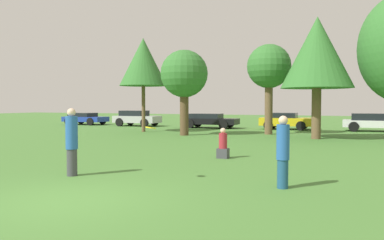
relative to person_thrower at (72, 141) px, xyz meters
name	(u,v)px	position (x,y,z in m)	size (l,w,h in m)	color
ground_plane	(68,200)	(1.71, -2.19, -0.94)	(120.00, 120.00, 0.00)	#477A33
person_thrower	(72,141)	(0.00, 0.00, 0.00)	(0.33, 0.33, 1.84)	#3F3F47
person_catcher	(283,151)	(5.56, 0.62, -0.08)	(0.30, 0.30, 1.69)	navy
frisbee	(151,128)	(2.36, 0.13, 0.42)	(0.26, 0.26, 0.08)	yellow
bystander_sitting	(223,146)	(2.74, 4.81, -0.48)	(0.40, 0.33, 1.09)	#3F3F47
tree_0	(143,62)	(-6.42, 15.14, 3.90)	(3.30, 3.30, 6.50)	brown
tree_1	(184,75)	(-2.59, 13.50, 2.80)	(2.93, 2.93, 5.27)	brown
tree_2	(269,68)	(2.08, 16.27, 3.31)	(2.79, 2.79, 5.74)	brown
tree_3	(317,53)	(5.17, 14.09, 3.82)	(3.94, 3.94, 6.77)	brown
parked_car_blue	(85,118)	(-16.09, 21.07, -0.33)	(4.04, 2.11, 1.10)	#1E389E
parked_car_silver	(136,118)	(-10.45, 20.95, -0.22)	(3.99, 2.04, 1.36)	#B2B2B7
parked_car_black	(209,120)	(-3.65, 20.85, -0.30)	(4.53, 1.96, 1.16)	black
parked_car_yellow	(285,120)	(2.32, 21.46, -0.25)	(3.84, 2.09, 1.26)	gold
parked_car_white	(371,122)	(8.23, 21.62, -0.26)	(3.88, 1.93, 1.27)	silver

